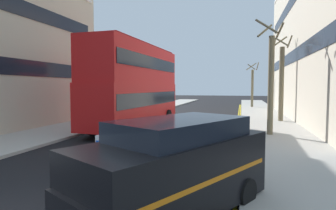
% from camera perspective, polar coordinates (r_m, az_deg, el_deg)
% --- Properties ---
extents(sidewalk_right, '(4.00, 80.00, 0.14)m').
position_cam_1_polar(sidewalk_right, '(20.60, 20.13, -4.22)').
color(sidewalk_right, '#ADA89E').
rests_on(sidewalk_right, ground).
extents(sidewalk_left, '(4.00, 80.00, 0.14)m').
position_cam_1_polar(sidewalk_left, '(23.27, -13.71, -3.21)').
color(sidewalk_left, '#ADA89E').
rests_on(sidewalk_left, ground).
extents(kerb_line_outer, '(0.10, 56.00, 0.01)m').
position_cam_1_polar(kerb_line_outer, '(18.54, 14.21, -5.17)').
color(kerb_line_outer, yellow).
rests_on(kerb_line_outer, ground).
extents(kerb_line_inner, '(0.10, 56.00, 0.01)m').
position_cam_1_polar(kerb_line_inner, '(18.54, 13.72, -5.16)').
color(kerb_line_inner, yellow).
rests_on(kerb_line_inner, ground).
extents(traffic_island, '(1.10, 2.20, 0.10)m').
position_cam_1_polar(traffic_island, '(9.91, -13.40, -12.64)').
color(traffic_island, '#ADA89E').
rests_on(traffic_island, ground).
extents(keep_left_bollard, '(0.36, 0.28, 1.11)m').
position_cam_1_polar(keep_left_bollard, '(9.76, -13.46, -9.49)').
color(keep_left_bollard, silver).
rests_on(keep_left_bollard, traffic_island).
extents(double_decker_bus_away, '(3.17, 10.91, 5.64)m').
position_cam_1_polar(double_decker_bus_away, '(19.28, -6.54, 4.28)').
color(double_decker_bus_away, red).
rests_on(double_decker_bus_away, ground).
extents(taxi_minivan, '(3.93, 5.12, 2.12)m').
position_cam_1_polar(taxi_minivan, '(6.20, 1.00, -12.68)').
color(taxi_minivan, black).
rests_on(taxi_minivan, ground).
extents(street_tree_near, '(1.52, 1.51, 6.75)m').
position_cam_1_polar(street_tree_near, '(23.94, 21.95, 4.62)').
color(street_tree_near, '#6B6047').
rests_on(street_tree_near, sidewalk_right).
extents(street_tree_mid, '(1.54, 1.76, 6.43)m').
position_cam_1_polar(street_tree_mid, '(16.78, 20.06, 4.66)').
color(street_tree_mid, '#6B6047').
rests_on(street_tree_mid, sidewalk_right).
extents(street_tree_far, '(1.63, 1.57, 5.99)m').
position_cam_1_polar(street_tree_far, '(39.73, 16.70, 3.69)').
color(street_tree_far, '#6B6047').
rests_on(street_tree_far, sidewalk_right).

